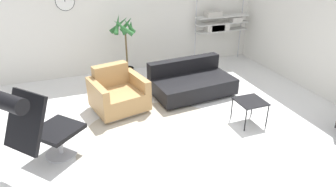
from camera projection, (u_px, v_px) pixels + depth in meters
name	position (u px, v px, depth m)	size (l,w,h in m)	color
ground_plane	(169.00, 136.00, 4.63)	(12.00, 12.00, 0.00)	white
wall_back	(121.00, 9.00, 6.55)	(12.00, 0.09, 2.80)	silver
round_rug	(159.00, 140.00, 4.52)	(2.43, 2.43, 0.01)	#BCB29E
lounge_chair	(34.00, 122.00, 3.68)	(1.06, 1.02, 1.18)	#BCBCC1
armchair_red	(118.00, 95.00, 5.27)	(1.02, 0.97, 0.77)	silver
couch_low	(191.00, 83.00, 5.88)	(1.61, 1.06, 0.64)	black
side_table	(250.00, 103.00, 4.83)	(0.45, 0.45, 0.40)	black
potted_plant	(125.00, 47.00, 6.31)	(0.54, 0.63, 1.41)	#333338
shelf_unit	(219.00, 23.00, 7.23)	(1.33, 0.28, 1.95)	#BCBCC1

